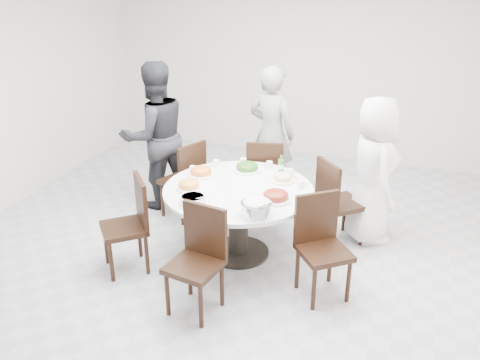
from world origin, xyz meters
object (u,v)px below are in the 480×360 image
(rice_bowl, at_px, (256,209))
(beverage_bottle, at_px, (281,165))
(chair_ne, at_px, (342,201))
(chair_nw, at_px, (182,179))
(diner_middle, at_px, (271,134))
(dining_table, at_px, (238,222))
(chair_sw, at_px, (124,226))
(chair_n, at_px, (265,175))
(diner_right, at_px, (373,171))
(soup_bowl, at_px, (193,200))
(chair_s, at_px, (194,264))
(diner_left, at_px, (155,136))
(chair_se, at_px, (324,250))

(rice_bowl, distance_m, beverage_bottle, 0.97)
(chair_ne, bearing_deg, chair_nw, 48.62)
(chair_ne, height_order, rice_bowl, chair_ne)
(beverage_bottle, bearing_deg, diner_middle, 111.01)
(dining_table, xyz_separation_m, chair_nw, (-0.91, 0.60, 0.10))
(dining_table, xyz_separation_m, chair_sw, (-0.96, -0.62, 0.10))
(chair_sw, distance_m, rice_bowl, 1.35)
(dining_table, distance_m, chair_ne, 1.13)
(dining_table, height_order, chair_nw, chair_nw)
(chair_n, relative_size, diner_right, 0.60)
(chair_ne, xyz_separation_m, soup_bowl, (-1.25, -1.06, 0.31))
(chair_nw, relative_size, beverage_bottle, 4.42)
(dining_table, height_order, chair_s, chair_s)
(chair_nw, height_order, chair_sw, same)
(chair_nw, relative_size, diner_right, 0.60)
(dining_table, bearing_deg, chair_ne, 32.41)
(diner_left, bearing_deg, beverage_bottle, 119.22)
(diner_right, height_order, diner_middle, diner_middle)
(dining_table, distance_m, beverage_bottle, 0.75)
(chair_s, height_order, chair_se, same)
(chair_sw, height_order, chair_se, same)
(chair_sw, distance_m, beverage_bottle, 1.72)
(chair_ne, xyz_separation_m, beverage_bottle, (-0.64, -0.13, 0.38))
(diner_left, xyz_separation_m, rice_bowl, (1.67, -1.31, -0.08))
(diner_middle, xyz_separation_m, rice_bowl, (0.41, -1.97, -0.04))
(dining_table, relative_size, chair_nw, 1.58)
(chair_s, height_order, diner_middle, diner_middle)
(chair_nw, bearing_deg, rice_bowl, 70.52)
(soup_bowl, bearing_deg, chair_ne, 40.41)
(dining_table, relative_size, diner_left, 0.84)
(chair_n, height_order, chair_sw, same)
(chair_se, height_order, diner_right, diner_right)
(chair_se, bearing_deg, chair_n, 85.90)
(dining_table, xyz_separation_m, chair_ne, (0.95, 0.61, 0.10))
(diner_right, bearing_deg, chair_s, 119.22)
(diner_left, bearing_deg, chair_nw, 103.95)
(diner_right, height_order, beverage_bottle, diner_right)
(diner_left, xyz_separation_m, beverage_bottle, (1.65, -0.34, -0.04))
(chair_n, height_order, rice_bowl, chair_n)
(diner_left, bearing_deg, dining_table, 99.37)
(chair_ne, relative_size, beverage_bottle, 4.42)
(diner_middle, height_order, rice_bowl, diner_middle)
(chair_s, bearing_deg, beverage_bottle, 86.42)
(chair_sw, xyz_separation_m, diner_left, (-0.38, 1.44, 0.42))
(diner_middle, distance_m, rice_bowl, 2.02)
(chair_nw, height_order, chair_se, same)
(chair_sw, relative_size, beverage_bottle, 4.42)
(dining_table, height_order, chair_n, chair_n)
(chair_nw, height_order, soup_bowl, chair_nw)
(chair_nw, relative_size, soup_bowl, 3.97)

